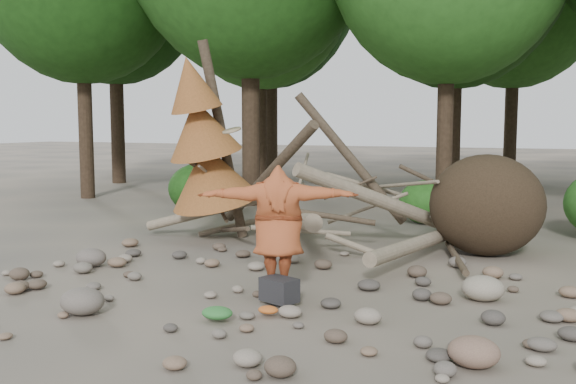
% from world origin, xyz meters
% --- Properties ---
extents(ground, '(120.00, 120.00, 0.00)m').
position_xyz_m(ground, '(0.00, 0.00, 0.00)').
color(ground, '#514C44').
rests_on(ground, ground).
extents(deadfall_pile, '(8.55, 5.24, 3.30)m').
position_xyz_m(deadfall_pile, '(2.02, 4.24, 0.95)').
color(deadfall_pile, '#332619').
rests_on(deadfall_pile, ground).
extents(dead_conifer, '(2.06, 2.16, 4.35)m').
position_xyz_m(dead_conifer, '(-3.12, 3.37, 2.11)').
color(dead_conifer, '#4C3F30').
rests_on(dead_conifer, ground).
extents(bush_left, '(1.80, 1.80, 1.44)m').
position_xyz_m(bush_left, '(-5.50, 7.20, 0.72)').
color(bush_left, '#1C4A13').
rests_on(bush_left, ground).
extents(bush_mid, '(1.40, 1.40, 1.12)m').
position_xyz_m(bush_mid, '(0.80, 7.80, 0.56)').
color(bush_mid, '#255E1B').
rests_on(bush_mid, ground).
extents(frisbee_thrower, '(2.41, 1.39, 2.46)m').
position_xyz_m(frisbee_thrower, '(0.09, -0.09, 1.03)').
color(frisbee_thrower, '#A34925').
rests_on(frisbee_thrower, ground).
extents(backpack, '(0.59, 0.49, 0.34)m').
position_xyz_m(backpack, '(0.26, -0.43, 0.17)').
color(backpack, black).
rests_on(backpack, ground).
extents(cloth_green, '(0.42, 0.35, 0.16)m').
position_xyz_m(cloth_green, '(-0.18, -1.47, 0.08)').
color(cloth_green, '#2C6E30').
rests_on(cloth_green, ground).
extents(cloth_orange, '(0.28, 0.23, 0.10)m').
position_xyz_m(cloth_orange, '(0.34, -1.00, 0.05)').
color(cloth_orange, '#BB5920').
rests_on(cloth_orange, ground).
extents(boulder_front_left, '(0.61, 0.55, 0.37)m').
position_xyz_m(boulder_front_left, '(-2.03, -1.85, 0.18)').
color(boulder_front_left, '#6A6158').
rests_on(boulder_front_left, ground).
extents(boulder_front_right, '(0.55, 0.50, 0.33)m').
position_xyz_m(boulder_front_right, '(3.08, -1.76, 0.17)').
color(boulder_front_right, '#806150').
rests_on(boulder_front_right, ground).
extents(boulder_mid_right, '(0.61, 0.55, 0.37)m').
position_xyz_m(boulder_mid_right, '(2.90, 0.93, 0.18)').
color(boulder_mid_right, gray).
rests_on(boulder_mid_right, ground).
extents(boulder_mid_left, '(0.55, 0.50, 0.33)m').
position_xyz_m(boulder_mid_left, '(-3.85, 0.52, 0.17)').
color(boulder_mid_left, '#695F58').
rests_on(boulder_mid_left, ground).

